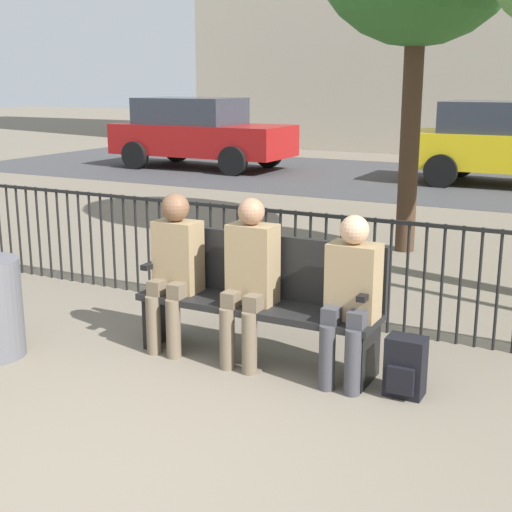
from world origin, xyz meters
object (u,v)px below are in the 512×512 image
(seated_person_0, at_px, (175,263))
(backpack, at_px, (405,367))
(seated_person_1, at_px, (250,274))
(parked_car_2, at_px, (199,132))
(park_bench, at_px, (261,294))
(seated_person_2, at_px, (351,292))

(seated_person_0, distance_m, backpack, 1.87)
(seated_person_0, relative_size, seated_person_1, 0.99)
(seated_person_0, xyz_separation_m, parked_car_2, (-6.00, 9.98, 0.16))
(parked_car_2, bearing_deg, seated_person_0, -58.98)
(seated_person_1, height_order, backpack, seated_person_1)
(seated_person_0, bearing_deg, seated_person_1, 0.06)
(parked_car_2, bearing_deg, park_bench, -55.90)
(seated_person_1, bearing_deg, park_bench, 78.12)
(seated_person_1, bearing_deg, seated_person_0, -179.94)
(seated_person_0, xyz_separation_m, seated_person_1, (0.64, 0.00, -0.00))
(park_bench, relative_size, backpack, 4.55)
(seated_person_1, bearing_deg, seated_person_2, -0.24)
(seated_person_0, bearing_deg, backpack, -0.82)
(backpack, distance_m, parked_car_2, 12.70)
(park_bench, bearing_deg, seated_person_0, -169.03)
(park_bench, distance_m, parked_car_2, 11.90)
(seated_person_2, relative_size, backpack, 2.90)
(seated_person_1, relative_size, parked_car_2, 0.29)
(parked_car_2, bearing_deg, backpack, -52.03)
(park_bench, xyz_separation_m, seated_person_2, (0.74, -0.13, 0.15))
(seated_person_2, bearing_deg, seated_person_0, 179.90)
(seated_person_2, distance_m, backpack, 0.60)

